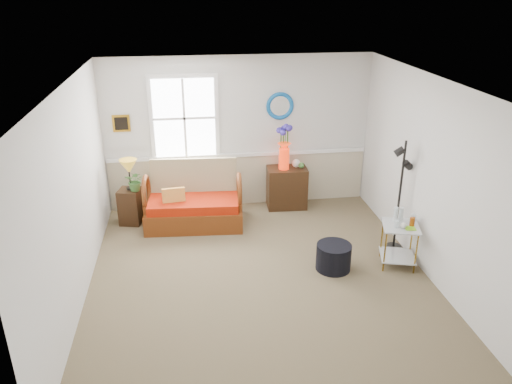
{
  "coord_description": "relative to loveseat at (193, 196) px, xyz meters",
  "views": [
    {
      "loc": [
        -0.86,
        -5.64,
        3.68
      ],
      "look_at": [
        -0.02,
        0.27,
        1.15
      ],
      "focal_mm": 35.0,
      "sensor_mm": 36.0,
      "label": 1
    }
  ],
  "objects": [
    {
      "name": "floor",
      "position": [
        0.82,
        -1.77,
        -0.5
      ],
      "size": [
        4.5,
        5.0,
        0.01
      ],
      "primitive_type": "cube",
      "color": "#7B6D54",
      "rests_on": "ground"
    },
    {
      "name": "ottoman",
      "position": [
        1.86,
        -1.66,
        -0.32
      ],
      "size": [
        0.63,
        0.63,
        0.37
      ],
      "primitive_type": "cylinder",
      "rotation": [
        0.0,
        0.0,
        -0.41
      ],
      "color": "black",
      "rests_on": "floor"
    },
    {
      "name": "potted_plant",
      "position": [
        -0.9,
        0.14,
        0.22
      ],
      "size": [
        0.37,
        0.4,
        0.26
      ],
      "primitive_type": "imported",
      "rotation": [
        0.0,
        0.0,
        -0.25
      ],
      "color": "#3E6F31",
      "rests_on": "lamp_stand"
    },
    {
      "name": "tabletop_items",
      "position": [
        2.83,
        -1.66,
        0.22
      ],
      "size": [
        0.4,
        0.4,
        0.21
      ],
      "primitive_type": null,
      "rotation": [
        0.0,
        0.0,
        -0.14
      ],
      "color": "silver",
      "rests_on": "side_table"
    },
    {
      "name": "flower_vase",
      "position": [
        1.56,
        0.44,
        0.6
      ],
      "size": [
        0.28,
        0.28,
        0.76
      ],
      "primitive_type": null,
      "rotation": [
        0.0,
        0.0,
        0.29
      ],
      "color": "red",
      "rests_on": "cabinet"
    },
    {
      "name": "floor_lamp",
      "position": [
        2.92,
        -1.22,
        0.33
      ],
      "size": [
        0.27,
        0.27,
        1.67
      ],
      "primitive_type": null,
      "rotation": [
        0.0,
        0.0,
        -0.14
      ],
      "color": "black",
      "rests_on": "floor"
    },
    {
      "name": "throw_pillow",
      "position": [
        -0.31,
        -0.11,
        0.0
      ],
      "size": [
        0.37,
        0.13,
        0.36
      ],
      "primitive_type": null,
      "rotation": [
        0.0,
        0.0,
        0.12
      ],
      "color": "orange",
      "rests_on": "loveseat"
    },
    {
      "name": "side_table",
      "position": [
        2.77,
        -1.68,
        -0.2
      ],
      "size": [
        0.6,
        0.6,
        0.61
      ],
      "primitive_type": null,
      "rotation": [
        0.0,
        0.0,
        -0.27
      ],
      "color": "olive",
      "rests_on": "floor"
    },
    {
      "name": "cabinet",
      "position": [
        1.63,
        0.47,
        -0.14
      ],
      "size": [
        0.69,
        0.46,
        0.72
      ],
      "primitive_type": null,
      "rotation": [
        0.0,
        0.0,
        -0.04
      ],
      "color": "#351D0D",
      "rests_on": "floor"
    },
    {
      "name": "wainscot",
      "position": [
        0.82,
        0.71,
        -0.05
      ],
      "size": [
        4.46,
        0.02,
        0.9
      ],
      "primitive_type": "cube",
      "color": "#BBAF93",
      "rests_on": "walls"
    },
    {
      "name": "chair_rail",
      "position": [
        0.82,
        0.7,
        0.42
      ],
      "size": [
        4.46,
        0.04,
        0.06
      ],
      "primitive_type": "cube",
      "color": "white",
      "rests_on": "walls"
    },
    {
      "name": "window",
      "position": [
        -0.08,
        0.7,
        1.1
      ],
      "size": [
        1.14,
        0.06,
        1.44
      ],
      "primitive_type": null,
      "color": "white",
      "rests_on": "walls"
    },
    {
      "name": "walls",
      "position": [
        0.82,
        -1.77,
        0.8
      ],
      "size": [
        4.51,
        5.01,
        2.6
      ],
      "color": "silver",
      "rests_on": "floor"
    },
    {
      "name": "loveseat",
      "position": [
        0.0,
        0.0,
        0.0
      ],
      "size": [
        1.6,
        0.98,
        1.01
      ],
      "primitive_type": null,
      "rotation": [
        0.0,
        0.0,
        -0.07
      ],
      "color": "brown",
      "rests_on": "floor"
    },
    {
      "name": "picture",
      "position": [
        -1.1,
        0.71,
        1.05
      ],
      "size": [
        0.28,
        0.03,
        0.28
      ],
      "primitive_type": "cube",
      "color": "#B8801B",
      "rests_on": "walls"
    },
    {
      "name": "ceiling",
      "position": [
        0.82,
        -1.77,
        2.1
      ],
      "size": [
        4.5,
        5.0,
        0.01
      ],
      "primitive_type": "cube",
      "color": "white",
      "rests_on": "walls"
    },
    {
      "name": "table_lamp",
      "position": [
        -0.99,
        0.18,
        0.34
      ],
      "size": [
        0.34,
        0.34,
        0.51
      ],
      "primitive_type": null,
      "rotation": [
        0.0,
        0.0,
        -0.25
      ],
      "color": "gold",
      "rests_on": "lamp_stand"
    },
    {
      "name": "mirror",
      "position": [
        1.52,
        0.71,
        1.25
      ],
      "size": [
        0.47,
        0.07,
        0.47
      ],
      "primitive_type": "torus",
      "rotation": [
        1.57,
        0.0,
        0.0
      ],
      "color": "#1B7FC9",
      "rests_on": "walls"
    },
    {
      "name": "lamp_stand",
      "position": [
        -1.02,
        0.19,
        -0.21
      ],
      "size": [
        0.4,
        0.4,
        0.59
      ],
      "primitive_type": null,
      "rotation": [
        0.0,
        0.0,
        -0.23
      ],
      "color": "#351D0D",
      "rests_on": "floor"
    }
  ]
}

